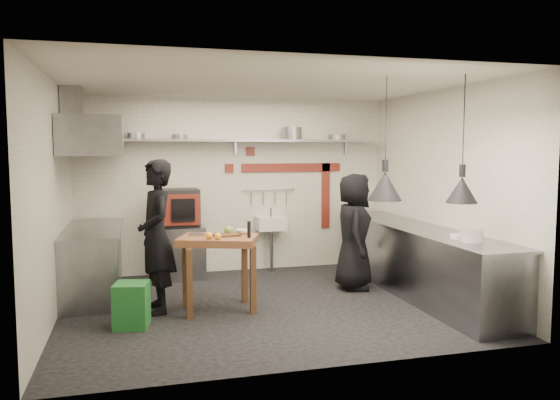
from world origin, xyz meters
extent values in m
plane|color=black|center=(0.00, 0.00, 0.00)|extent=(5.00, 5.00, 0.00)
plane|color=beige|center=(0.00, 0.00, 2.80)|extent=(5.00, 5.00, 0.00)
cube|color=silver|center=(0.00, 2.10, 1.40)|extent=(5.00, 0.04, 2.80)
cube|color=silver|center=(0.00, -2.10, 1.40)|extent=(5.00, 0.04, 2.80)
cube|color=silver|center=(-2.50, 0.00, 1.40)|extent=(0.04, 4.20, 2.80)
cube|color=silver|center=(2.50, 0.00, 1.40)|extent=(0.04, 4.20, 2.80)
cube|color=maroon|center=(0.95, 2.08, 1.68)|extent=(1.70, 0.02, 0.14)
cube|color=maroon|center=(1.55, 2.08, 1.20)|extent=(0.14, 0.02, 1.10)
cube|color=maroon|center=(0.25, 2.08, 1.95)|extent=(0.14, 0.02, 0.14)
cube|color=maroon|center=(-0.10, 2.08, 1.68)|extent=(0.14, 0.02, 0.14)
cube|color=slate|center=(0.00, 1.92, 2.12)|extent=(4.60, 0.34, 0.04)
cube|color=slate|center=(-1.90, 2.07, 2.02)|extent=(0.04, 0.06, 0.24)
cube|color=slate|center=(0.00, 2.07, 2.02)|extent=(0.04, 0.06, 0.24)
cube|color=slate|center=(1.90, 2.07, 2.02)|extent=(0.04, 0.06, 0.24)
cylinder|color=slate|center=(-1.54, 1.92, 2.19)|extent=(0.29, 0.29, 0.09)
cylinder|color=slate|center=(-0.89, 1.92, 2.18)|extent=(0.24, 0.24, 0.07)
cylinder|color=slate|center=(0.91, 1.92, 2.24)|extent=(0.34, 0.34, 0.20)
cylinder|color=slate|center=(1.68, 1.92, 2.18)|extent=(0.29, 0.29, 0.08)
cube|color=slate|center=(-0.89, 1.79, 0.40)|extent=(0.65, 0.60, 0.80)
cube|color=black|center=(-0.90, 1.78, 1.09)|extent=(0.54, 0.50, 0.58)
cube|color=maroon|center=(-0.92, 1.47, 1.09)|extent=(0.54, 0.04, 0.46)
cube|color=black|center=(-0.90, 1.44, 1.09)|extent=(0.34, 0.02, 0.34)
cube|color=silver|center=(0.55, 1.92, 0.78)|extent=(0.46, 0.34, 0.22)
cylinder|color=slate|center=(0.55, 1.92, 0.96)|extent=(0.03, 0.03, 0.14)
cylinder|color=slate|center=(0.55, 1.88, 0.34)|extent=(0.06, 0.06, 0.66)
cylinder|color=slate|center=(0.55, 2.06, 1.32)|extent=(0.90, 0.02, 0.02)
cube|color=slate|center=(2.15, 0.00, 0.45)|extent=(0.70, 3.80, 0.90)
cube|color=slate|center=(2.15, 0.00, 0.92)|extent=(0.76, 3.90, 0.03)
cylinder|color=silver|center=(2.12, -1.25, 1.01)|extent=(0.29, 0.29, 0.15)
cylinder|color=silver|center=(2.10, -1.01, 0.96)|extent=(0.23, 0.23, 0.05)
cube|color=slate|center=(-2.15, 1.05, 0.45)|extent=(0.70, 1.90, 0.90)
cube|color=slate|center=(-2.15, 1.05, 0.92)|extent=(0.76, 2.00, 0.03)
cube|color=slate|center=(-2.10, 1.05, 2.15)|extent=(0.78, 1.60, 0.50)
cube|color=slate|center=(-2.35, 1.05, 2.55)|extent=(0.28, 0.28, 0.50)
cube|color=#1C6327|center=(-1.65, -0.45, 0.25)|extent=(0.43, 0.43, 0.50)
cube|color=#50321B|center=(-0.51, -0.05, 0.93)|extent=(0.34, 0.27, 0.02)
cylinder|color=black|center=(-0.26, -0.25, 1.02)|extent=(0.05, 0.05, 0.20)
sphere|color=#FFA720|center=(-0.74, -0.22, 0.96)|extent=(0.10, 0.10, 0.08)
sphere|color=#FFA720|center=(-0.65, -0.28, 0.96)|extent=(0.09, 0.09, 0.08)
sphere|color=#619732|center=(-0.46, 0.09, 0.97)|extent=(0.12, 0.12, 0.11)
cube|color=slate|center=(-0.86, 0.08, 0.94)|extent=(0.18, 0.12, 0.03)
imported|color=silver|center=(-0.28, 0.07, 0.95)|extent=(0.21, 0.21, 0.06)
imported|color=black|center=(-1.34, 0.08, 0.93)|extent=(0.55, 0.74, 1.86)
imported|color=black|center=(1.41, 0.50, 0.82)|extent=(0.75, 0.93, 1.64)
camera|label=1|loc=(-1.59, -6.63, 1.98)|focal=35.00mm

